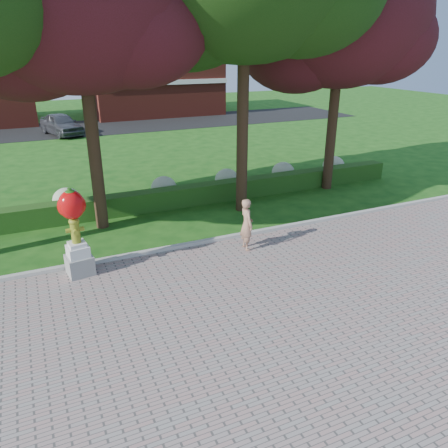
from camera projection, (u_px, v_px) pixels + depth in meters
name	position (u px, v px, depth m)	size (l,w,h in m)	color
ground	(216.00, 292.00, 11.93)	(100.00, 100.00, 0.00)	#164912
walkway	(297.00, 388.00, 8.54)	(40.00, 14.00, 0.04)	gray
curb	(180.00, 246.00, 14.43)	(40.00, 0.18, 0.15)	#ADADA5
lawn_hedge	(148.00, 201.00, 17.68)	(24.00, 0.70, 0.80)	#1A4012
hydrangea_row	(154.00, 189.00, 18.69)	(20.10, 1.10, 0.99)	#9AA57E
street	(80.00, 128.00, 35.54)	(50.00, 8.00, 0.02)	black
building_right	(153.00, 80.00, 42.45)	(12.00, 8.00, 6.40)	maroon
tree_mid_left	(74.00, 8.00, 13.49)	(8.25, 7.04, 10.69)	black
tree_far_right	(338.00, 27.00, 18.04)	(7.88, 6.72, 10.21)	black
hydrant_sculpture	(75.00, 230.00, 12.26)	(0.80, 0.80, 2.62)	gray
woman	(247.00, 224.00, 14.05)	(0.63, 0.41, 1.72)	#A6785F
parked_car	(61.00, 124.00, 32.61)	(1.87, 4.65, 1.58)	#42444A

